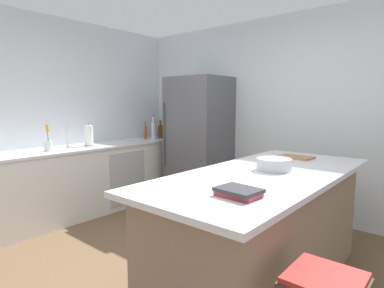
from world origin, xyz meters
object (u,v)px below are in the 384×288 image
(sink_faucet, at_px, (68,135))
(whiskey_bottle, at_px, (161,131))
(syrup_bottle, at_px, (154,132))
(paper_towel_roll, at_px, (89,136))
(flower_vase, at_px, (48,144))
(mixing_bowl, at_px, (274,164))
(kitchen_island, at_px, (264,228))
(cookbook_stack, at_px, (239,192))
(wine_bottle, at_px, (166,129))
(soda_bottle, at_px, (154,130))
(vinegar_bottle, at_px, (145,132))
(cutting_board, at_px, (296,157))
(refrigerator, at_px, (199,141))

(sink_faucet, distance_m, whiskey_bottle, 1.59)
(syrup_bottle, bearing_deg, paper_towel_roll, -87.31)
(flower_vase, relative_size, mixing_bowl, 1.16)
(whiskey_bottle, bearing_deg, kitchen_island, -28.20)
(cookbook_stack, bearing_deg, sink_faucet, 169.56)
(wine_bottle, xyz_separation_m, soda_bottle, (0.01, -0.29, 0.00))
(cookbook_stack, bearing_deg, paper_towel_roll, 164.29)
(vinegar_bottle, bearing_deg, paper_towel_roll, -87.15)
(wine_bottle, relative_size, cookbook_stack, 1.40)
(vinegar_bottle, bearing_deg, flower_vase, -86.59)
(sink_faucet, relative_size, cutting_board, 0.92)
(whiskey_bottle, height_order, cookbook_stack, whiskey_bottle)
(whiskey_bottle, relative_size, cookbook_stack, 1.10)
(flower_vase, relative_size, paper_towel_roll, 1.04)
(mixing_bowl, bearing_deg, flower_vase, -167.75)
(sink_faucet, bearing_deg, wine_bottle, 86.62)
(syrup_bottle, height_order, cutting_board, syrup_bottle)
(paper_towel_roll, relative_size, whiskey_bottle, 1.09)
(kitchen_island, distance_m, syrup_bottle, 3.07)
(vinegar_bottle, distance_m, cutting_board, 2.66)
(paper_towel_roll, bearing_deg, cutting_board, 14.95)
(refrigerator, bearing_deg, mixing_bowl, -35.21)
(flower_vase, distance_m, paper_towel_roll, 0.58)
(syrup_bottle, distance_m, soda_bottle, 0.16)
(cookbook_stack, height_order, mixing_bowl, mixing_bowl)
(cutting_board, bearing_deg, sink_faucet, -160.09)
(flower_vase, xyz_separation_m, syrup_bottle, (-0.10, 1.81, 0.00))
(paper_towel_roll, height_order, cookbook_stack, paper_towel_roll)
(paper_towel_roll, bearing_deg, refrigerator, 55.77)
(refrigerator, relative_size, syrup_bottle, 7.67)
(mixing_bowl, bearing_deg, kitchen_island, -101.38)
(kitchen_island, xyz_separation_m, refrigerator, (-1.79, 1.37, 0.45))
(kitchen_island, distance_m, mixing_bowl, 0.52)
(refrigerator, relative_size, soda_bottle, 4.85)
(flower_vase, distance_m, whiskey_bottle, 1.90)
(cookbook_stack, bearing_deg, mixing_bowl, 102.10)
(syrup_bottle, relative_size, cutting_board, 0.74)
(sink_faucet, distance_m, paper_towel_roll, 0.27)
(soda_bottle, distance_m, vinegar_bottle, 0.14)
(flower_vase, height_order, whiskey_bottle, flower_vase)
(paper_towel_roll, bearing_deg, vinegar_bottle, 92.85)
(kitchen_island, bearing_deg, mixing_bowl, 78.62)
(flower_vase, distance_m, mixing_bowl, 2.70)
(cutting_board, bearing_deg, mixing_bowl, -81.88)
(mixing_bowl, bearing_deg, syrup_bottle, 155.65)
(paper_towel_roll, bearing_deg, flower_vase, -85.57)
(kitchen_island, height_order, syrup_bottle, syrup_bottle)
(vinegar_bottle, height_order, cutting_board, vinegar_bottle)
(mixing_bowl, bearing_deg, cutting_board, 98.12)
(sink_faucet, bearing_deg, mixing_bowl, 5.54)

